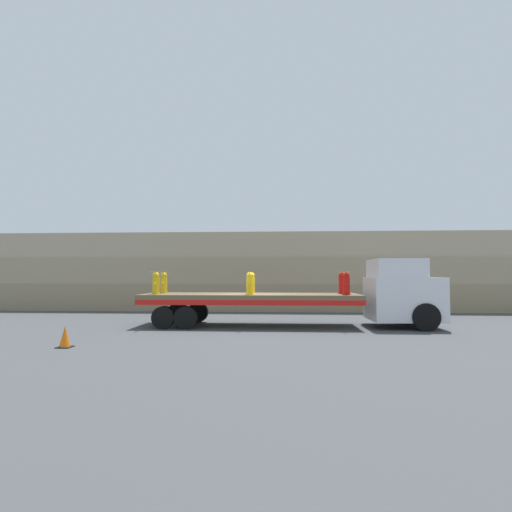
% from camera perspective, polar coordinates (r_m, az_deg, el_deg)
% --- Properties ---
extents(ground_plane, '(120.00, 120.00, 0.00)m').
position_cam_1_polar(ground_plane, '(16.36, -0.75, -9.95)').
color(ground_plane, '#3F4244').
extents(rock_cliff, '(60.00, 3.30, 4.52)m').
position_cam_1_polar(rock_cliff, '(23.91, 0.58, -2.25)').
color(rock_cliff, gray).
rests_on(rock_cliff, ground_plane).
extents(truck_cab, '(2.65, 2.56, 2.68)m').
position_cam_1_polar(truck_cab, '(16.95, 20.45, -4.91)').
color(truck_cab, silver).
rests_on(truck_cab, ground_plane).
extents(flatbed_trailer, '(8.70, 2.57, 1.29)m').
position_cam_1_polar(flatbed_trailer, '(16.31, -2.58, -6.26)').
color(flatbed_trailer, brown).
rests_on(flatbed_trailer, ground_plane).
extents(fire_hydrant_yellow_near_0, '(0.35, 0.58, 0.88)m').
position_cam_1_polar(fire_hydrant_yellow_near_0, '(16.41, -14.10, -3.83)').
color(fire_hydrant_yellow_near_0, gold).
rests_on(fire_hydrant_yellow_near_0, flatbed_trailer).
extents(fire_hydrant_yellow_far_0, '(0.35, 0.58, 0.88)m').
position_cam_1_polar(fire_hydrant_yellow_far_0, '(17.45, -13.03, -3.78)').
color(fire_hydrant_yellow_far_0, gold).
rests_on(fire_hydrant_yellow_far_0, flatbed_trailer).
extents(fire_hydrant_yellow_near_1, '(0.35, 0.58, 0.88)m').
position_cam_1_polar(fire_hydrant_yellow_near_1, '(15.70, -0.89, -3.97)').
color(fire_hydrant_yellow_near_1, gold).
rests_on(fire_hydrant_yellow_near_1, flatbed_trailer).
extents(fire_hydrant_yellow_far_1, '(0.35, 0.58, 0.88)m').
position_cam_1_polar(fire_hydrant_yellow_far_1, '(16.78, -0.62, -3.89)').
color(fire_hydrant_yellow_far_1, gold).
rests_on(fire_hydrant_yellow_far_1, flatbed_trailer).
extents(fire_hydrant_red_near_2, '(0.35, 0.58, 0.88)m').
position_cam_1_polar(fire_hydrant_red_near_2, '(15.87, 12.78, -3.89)').
color(fire_hydrant_red_near_2, red).
rests_on(fire_hydrant_red_near_2, flatbed_trailer).
extents(fire_hydrant_red_far_2, '(0.35, 0.58, 0.88)m').
position_cam_1_polar(fire_hydrant_red_far_2, '(16.94, 12.18, -3.82)').
color(fire_hydrant_red_far_2, red).
rests_on(fire_hydrant_red_far_2, flatbed_trailer).
extents(cargo_strap_rear, '(0.05, 2.66, 0.01)m').
position_cam_1_polar(cargo_strap_rear, '(16.92, -13.53, -2.26)').
color(cargo_strap_rear, yellow).
rests_on(cargo_strap_rear, fire_hydrant_yellow_near_0).
extents(cargo_strap_middle, '(0.05, 2.66, 0.01)m').
position_cam_1_polar(cargo_strap_middle, '(16.23, -0.75, -2.31)').
color(cargo_strap_middle, yellow).
rests_on(cargo_strap_middle, fire_hydrant_yellow_near_1).
extents(cargo_strap_front, '(0.05, 2.66, 0.01)m').
position_cam_1_polar(cargo_strap_front, '(16.40, 12.45, -2.25)').
color(cargo_strap_front, yellow).
rests_on(cargo_strap_front, fire_hydrant_red_near_2).
extents(traffic_cone, '(0.39, 0.39, 0.62)m').
position_cam_1_polar(traffic_cone, '(12.76, -25.63, -10.36)').
color(traffic_cone, black).
rests_on(traffic_cone, ground_plane).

